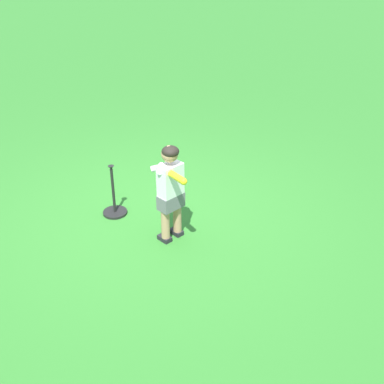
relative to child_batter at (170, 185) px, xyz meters
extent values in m
plane|color=#2D7528|center=(-0.45, 0.19, -0.65)|extent=(40.00, 40.00, 0.00)
cube|color=#232328|center=(-0.02, -0.08, -0.63)|extent=(0.15, 0.09, 0.05)
cylinder|color=tan|center=(0.00, -0.08, -0.44)|extent=(0.09, 0.09, 0.34)
cube|color=#232328|center=(-0.02, 0.09, -0.63)|extent=(0.15, 0.09, 0.05)
cylinder|color=tan|center=(0.00, 0.09, -0.44)|extent=(0.09, 0.09, 0.34)
cube|color=slate|center=(0.00, 0.00, -0.19)|extent=(0.16, 0.27, 0.16)
cube|color=white|center=(0.00, 0.00, 0.06)|extent=(0.16, 0.25, 0.34)
sphere|color=tan|center=(0.00, 0.00, 0.34)|extent=(0.17, 0.17, 0.17)
ellipsoid|color=black|center=(0.01, 0.00, 0.37)|extent=(0.18, 0.18, 0.11)
sphere|color=yellow|center=(-0.14, 0.00, 0.15)|extent=(0.04, 0.04, 0.04)
cylinder|color=black|center=(-0.05, -0.02, 0.16)|extent=(0.14, 0.06, 0.05)
cylinder|color=yellow|center=(0.18, -0.08, 0.20)|extent=(0.35, 0.15, 0.11)
sphere|color=yellow|center=(0.34, -0.12, 0.22)|extent=(0.07, 0.07, 0.07)
cylinder|color=white|center=(-0.11, -0.03, 0.16)|extent=(0.27, 0.26, 0.14)
cylinder|color=white|center=(-0.11, 0.04, 0.16)|extent=(0.26, 0.26, 0.14)
cylinder|color=black|center=(-0.83, -0.15, -0.64)|extent=(0.28, 0.28, 0.03)
cylinder|color=black|center=(-0.83, -0.15, -0.35)|extent=(0.03, 0.03, 0.55)
cone|color=black|center=(-0.83, -0.15, -0.05)|extent=(0.07, 0.07, 0.04)
camera|label=1|loc=(3.27, -2.79, 2.35)|focal=45.30mm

